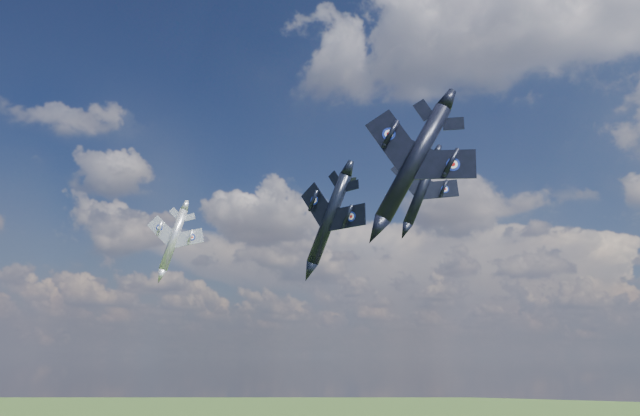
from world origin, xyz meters
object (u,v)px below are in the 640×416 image
at_px(jet_high_navy, 422,190).
at_px(jet_left_silver, 173,240).
at_px(jet_lead_navy, 329,219).
at_px(jet_right_navy, 413,163).

bearing_deg(jet_high_navy, jet_left_silver, 164.70).
distance_m(jet_lead_navy, jet_high_navy, 18.12).
bearing_deg(jet_left_silver, jet_right_navy, -55.81).
height_order(jet_lead_navy, jet_right_navy, jet_lead_navy).
xyz_separation_m(jet_right_navy, jet_left_silver, (-48.42, 30.25, 2.31)).
bearing_deg(jet_left_silver, jet_lead_navy, -41.56).
distance_m(jet_right_navy, jet_left_silver, 57.14).
distance_m(jet_lead_navy, jet_right_navy, 26.16).
relative_size(jet_lead_navy, jet_left_silver, 1.15).
bearing_deg(jet_high_navy, jet_lead_navy, -139.25).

